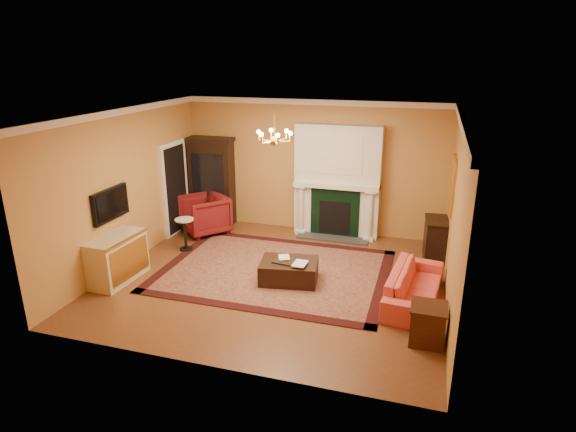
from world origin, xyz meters
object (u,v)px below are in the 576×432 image
at_px(china_cabinet, 212,183).
at_px(coral_sofa, 415,281).
at_px(pedestal_table, 185,232).
at_px(end_table, 428,325).
at_px(leather_ottoman, 289,271).
at_px(console_table, 435,240).
at_px(commode, 117,258).
at_px(wingback_armchair, 205,213).

height_order(china_cabinet, coral_sofa, china_cabinet).
xyz_separation_m(china_cabinet, pedestal_table, (0.16, -1.74, -0.60)).
distance_m(pedestal_table, end_table, 5.37).
relative_size(coral_sofa, leather_ottoman, 1.88).
distance_m(pedestal_table, console_table, 5.13).
xyz_separation_m(pedestal_table, commode, (-0.49, -1.63, 0.02)).
bearing_deg(china_cabinet, console_table, -11.53).
relative_size(coral_sofa, console_table, 2.39).
relative_size(wingback_armchair, commode, 0.85).
distance_m(wingback_armchair, commode, 2.72).
relative_size(coral_sofa, end_table, 3.49).
bearing_deg(wingback_armchair, leather_ottoman, 5.04).
xyz_separation_m(china_cabinet, leather_ottoman, (2.67, -2.53, -0.80)).
distance_m(wingback_armchair, pedestal_table, 1.06).
height_order(commode, console_table, commode).
bearing_deg(china_cabinet, end_table, -40.66).
bearing_deg(china_cabinet, leather_ottoman, -47.44).
xyz_separation_m(coral_sofa, console_table, (0.30, 1.95, 0.03)).
relative_size(china_cabinet, wingback_armchair, 2.06).
distance_m(commode, console_table, 6.13).
xyz_separation_m(pedestal_table, console_table, (5.02, 1.06, -0.00)).
relative_size(china_cabinet, pedestal_table, 2.89).
bearing_deg(end_table, console_table, 88.90).
xyz_separation_m(end_table, leather_ottoman, (-2.45, 1.29, -0.07)).
relative_size(wingback_armchair, console_table, 1.21).
xyz_separation_m(wingback_armchair, commode, (-0.43, -2.68, -0.06)).
distance_m(china_cabinet, console_table, 5.26).
height_order(commode, end_table, commode).
xyz_separation_m(pedestal_table, end_table, (4.96, -2.07, -0.13)).
bearing_deg(console_table, pedestal_table, -172.67).
bearing_deg(commode, end_table, -2.14).
relative_size(pedestal_table, console_table, 0.86).
bearing_deg(end_table, china_cabinet, 143.31).
bearing_deg(china_cabinet, pedestal_table, -88.63).
relative_size(pedestal_table, leather_ottoman, 0.68).
bearing_deg(pedestal_table, console_table, 11.90).
relative_size(commode, console_table, 1.43).
distance_m(wingback_armchair, leather_ottoman, 3.17).
height_order(pedestal_table, end_table, pedestal_table).
distance_m(commode, end_table, 5.47).
xyz_separation_m(china_cabinet, wingback_armchair, (0.10, -0.69, -0.52)).
height_order(coral_sofa, console_table, console_table).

